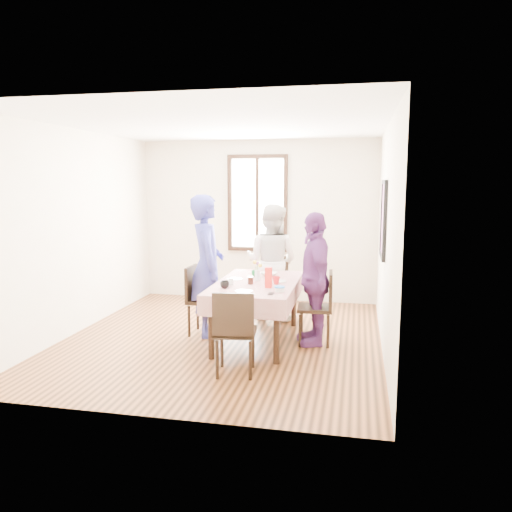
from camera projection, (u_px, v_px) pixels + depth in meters
name	position (u px, v px, depth m)	size (l,w,h in m)	color
ground	(223.00, 338.00, 6.46)	(4.50, 4.50, 0.00)	#331D0C
back_wall	(258.00, 221.00, 8.44)	(4.00, 4.00, 0.00)	beige
right_wall	(386.00, 238.00, 5.86)	(4.50, 4.50, 0.00)	beige
window_frame	(257.00, 203.00, 8.38)	(1.02, 0.06, 1.62)	black
window_pane	(258.00, 203.00, 8.39)	(0.90, 0.02, 1.50)	white
art_poster	(384.00, 219.00, 6.13)	(0.04, 0.76, 0.96)	red
dining_table	(257.00, 312.00, 6.30)	(0.87, 1.63, 0.75)	black
tablecloth	(257.00, 283.00, 6.24)	(0.99, 1.75, 0.01)	#61010A
chair_left	(205.00, 300.00, 6.58)	(0.42, 0.42, 0.91)	black
chair_right	(315.00, 308.00, 6.19)	(0.42, 0.42, 0.91)	black
chair_far	(272.00, 288.00, 7.37)	(0.42, 0.42, 0.91)	black
chair_near	(235.00, 332.00, 5.20)	(0.42, 0.42, 0.91)	black
person_left	(206.00, 266.00, 6.51)	(0.67, 0.44, 1.85)	navy
person_far	(272.00, 262.00, 7.29)	(0.82, 0.64, 1.69)	beige
person_right	(314.00, 279.00, 6.14)	(0.97, 0.40, 1.65)	#5C2A69
mug_black	(225.00, 285.00, 5.87)	(0.11, 0.11, 0.09)	black
mug_flag	(276.00, 280.00, 6.11)	(0.10, 0.10, 0.09)	red
mug_green	(255.00, 273.00, 6.60)	(0.11, 0.11, 0.08)	#0C7226
serving_bowl	(269.00, 274.00, 6.63)	(0.22, 0.22, 0.05)	white
juice_carton	(269.00, 278.00, 5.89)	(0.08, 0.08, 0.25)	red
butter_tub	(280.00, 290.00, 5.69)	(0.10, 0.10, 0.05)	white
jam_jar	(251.00, 280.00, 6.11)	(0.07, 0.07, 0.09)	black
drinking_glass	(231.00, 281.00, 6.06)	(0.06, 0.06, 0.09)	silver
smartphone	(271.00, 294.00, 5.58)	(0.06, 0.12, 0.01)	black
flower_vase	(257.00, 275.00, 6.32)	(0.07, 0.07, 0.14)	silver
plate_left	(235.00, 279.00, 6.40)	(0.20, 0.20, 0.01)	white
plate_right	(278.00, 281.00, 6.26)	(0.20, 0.20, 0.01)	white
plate_far	(268.00, 273.00, 6.87)	(0.20, 0.20, 0.01)	white
plate_near	(244.00, 291.00, 5.68)	(0.20, 0.20, 0.01)	white
butter_lid	(280.00, 287.00, 5.68)	(0.12, 0.12, 0.01)	blue
flower_bunch	(257.00, 266.00, 6.30)	(0.09, 0.09, 0.10)	yellow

